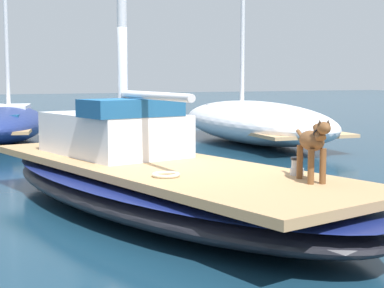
% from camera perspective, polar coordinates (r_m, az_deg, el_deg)
% --- Properties ---
extents(ground_plane, '(120.00, 120.00, 0.00)m').
position_cam_1_polar(ground_plane, '(8.15, -3.18, -6.38)').
color(ground_plane, '#143347').
extents(sailboat_main, '(3.78, 7.57, 0.66)m').
position_cam_1_polar(sailboat_main, '(8.08, -3.19, -4.06)').
color(sailboat_main, black).
rests_on(sailboat_main, ground).
extents(cabin_house, '(1.77, 2.44, 0.84)m').
position_cam_1_polar(cabin_house, '(8.93, -7.31, 1.22)').
color(cabin_house, silver).
rests_on(cabin_house, sailboat_main).
extents(dog_brown, '(0.39, 0.92, 0.70)m').
position_cam_1_polar(dog_brown, '(6.63, 11.38, 0.06)').
color(dog_brown, brown).
rests_on(dog_brown, sailboat_main).
extents(deck_winch, '(0.16, 0.16, 0.21)m').
position_cam_1_polar(deck_winch, '(7.10, 9.91, -2.13)').
color(deck_winch, '#B7B7BC').
rests_on(deck_winch, sailboat_main).
extents(coiled_rope, '(0.32, 0.32, 0.04)m').
position_cam_1_polar(coiled_rope, '(6.90, -2.49, -2.92)').
color(coiled_rope, beige).
rests_on(coiled_rope, sailboat_main).
extents(moored_boat_far_astern, '(3.63, 6.12, 6.74)m').
position_cam_1_polar(moored_boat_far_astern, '(17.71, -17.15, 1.98)').
color(moored_boat_far_astern, navy).
rests_on(moored_boat_far_astern, ground).
extents(moored_boat_starboard_side, '(3.64, 7.82, 5.76)m').
position_cam_1_polar(moored_boat_starboard_side, '(16.74, 5.84, 2.16)').
color(moored_boat_starboard_side, white).
rests_on(moored_boat_starboard_side, ground).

